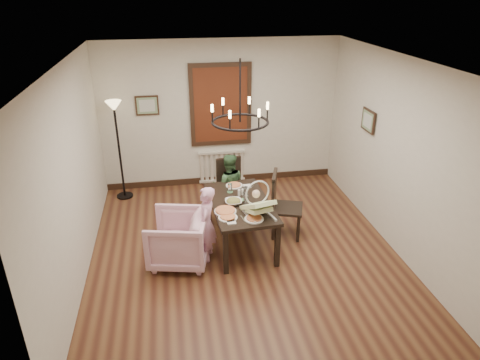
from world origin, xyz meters
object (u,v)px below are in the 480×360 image
object	(u,v)px
armchair	(178,239)
dining_table	(240,207)
chair_far	(232,188)
floor_lamp	(119,152)
drinking_glass	(246,199)
chair_right	(287,205)
baby_bouncer	(258,204)
elderly_woman	(207,230)
seated_man	(229,191)

from	to	relation	value
armchair	dining_table	bearing A→B (deg)	121.48
chair_far	floor_lamp	size ratio (longest dim) A/B	0.55
dining_table	floor_lamp	world-z (taller)	floor_lamp
chair_far	drinking_glass	bearing A→B (deg)	-96.87
chair_right	baby_bouncer	distance (m)	0.87
drinking_glass	floor_lamp	bearing A→B (deg)	134.68
chair_right	drinking_glass	size ratio (longest dim) A/B	7.29
dining_table	chair_right	size ratio (longest dim) A/B	1.47
chair_far	chair_right	xyz separation A→B (m)	(0.74, -0.80, 0.04)
baby_bouncer	floor_lamp	xyz separation A→B (m)	(-2.06, 2.36, 0.01)
drinking_glass	dining_table	bearing A→B (deg)	145.12
chair_right	drinking_glass	xyz separation A→B (m)	(-0.69, -0.17, 0.25)
dining_table	chair_far	distance (m)	0.92
elderly_woman	seated_man	bearing A→B (deg)	170.24
dining_table	chair_right	xyz separation A→B (m)	(0.77, 0.11, -0.09)
elderly_woman	drinking_glass	xyz separation A→B (m)	(0.62, 0.26, 0.32)
armchair	seated_man	bearing A→B (deg)	155.70
chair_far	chair_right	world-z (taller)	chair_right
dining_table	seated_man	world-z (taller)	seated_man
chair_far	elderly_woman	size ratio (longest dim) A/B	1.06
armchair	baby_bouncer	bearing A→B (deg)	97.35
chair_right	seated_man	xyz separation A→B (m)	(-0.81, 0.76, -0.07)
baby_bouncer	drinking_glass	world-z (taller)	baby_bouncer
dining_table	armchair	bearing A→B (deg)	-164.80
dining_table	drinking_glass	world-z (taller)	drinking_glass
armchair	elderly_woman	xyz separation A→B (m)	(0.41, 0.01, 0.10)
chair_far	elderly_woman	distance (m)	1.35
chair_right	elderly_woman	xyz separation A→B (m)	(-1.31, -0.43, -0.06)
seated_man	floor_lamp	xyz separation A→B (m)	(-1.84, 1.05, 0.43)
armchair	seated_man	xyz separation A→B (m)	(0.90, 1.20, 0.09)
armchair	baby_bouncer	world-z (taller)	baby_bouncer
seated_man	floor_lamp	bearing A→B (deg)	-26.14
chair_right	floor_lamp	xyz separation A→B (m)	(-2.65, 1.82, 0.36)
seated_man	drinking_glass	size ratio (longest dim) A/B	6.39
elderly_woman	floor_lamp	size ratio (longest dim) A/B	0.52
chair_right	armchair	xyz separation A→B (m)	(-1.72, -0.44, -0.16)
drinking_glass	floor_lamp	world-z (taller)	floor_lamp
chair_far	baby_bouncer	distance (m)	1.40
floor_lamp	chair_right	bearing A→B (deg)	-34.41
dining_table	baby_bouncer	xyz separation A→B (m)	(0.18, -0.43, 0.26)
armchair	drinking_glass	world-z (taller)	drinking_glass
elderly_woman	seated_man	world-z (taller)	elderly_woman
elderly_woman	drinking_glass	world-z (taller)	elderly_woman
floor_lamp	drinking_glass	bearing A→B (deg)	-45.32
baby_bouncer	floor_lamp	distance (m)	3.13
elderly_woman	armchair	bearing A→B (deg)	-76.21
dining_table	floor_lamp	xyz separation A→B (m)	(-1.88, 1.93, 0.27)
chair_far	elderly_woman	world-z (taller)	chair_far
dining_table	seated_man	bearing A→B (deg)	89.37
chair_right	elderly_woman	size ratio (longest dim) A/B	1.14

